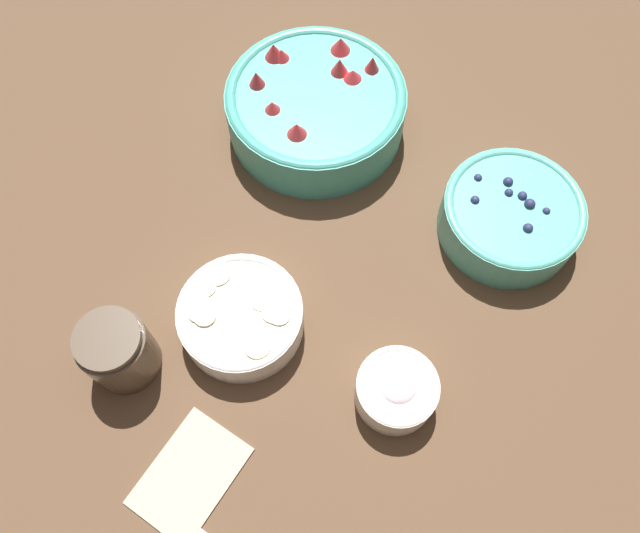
{
  "coord_description": "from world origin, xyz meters",
  "views": [
    {
      "loc": [
        0.25,
        0.19,
        0.75
      ],
      "look_at": [
        -0.03,
        0.01,
        0.04
      ],
      "focal_mm": 35.0,
      "sensor_mm": 36.0,
      "label": 1
    }
  ],
  "objects_px": {
    "bowl_strawberries": "(316,106)",
    "jar_chocolate": "(119,351)",
    "bowl_blueberries": "(511,215)",
    "bowl_cream": "(396,390)",
    "bowl_bananas": "(241,316)"
  },
  "relations": [
    {
      "from": "bowl_bananas",
      "to": "bowl_cream",
      "type": "xyz_separation_m",
      "value": [
        -0.02,
        0.21,
        0.0
      ]
    },
    {
      "from": "bowl_blueberries",
      "to": "bowl_cream",
      "type": "distance_m",
      "value": 0.28
    },
    {
      "from": "bowl_strawberries",
      "to": "bowl_blueberries",
      "type": "distance_m",
      "value": 0.31
    },
    {
      "from": "bowl_strawberries",
      "to": "jar_chocolate",
      "type": "height_order",
      "value": "bowl_strawberries"
    },
    {
      "from": "bowl_blueberries",
      "to": "jar_chocolate",
      "type": "distance_m",
      "value": 0.53
    },
    {
      "from": "bowl_cream",
      "to": "jar_chocolate",
      "type": "bearing_deg",
      "value": -64.94
    },
    {
      "from": "bowl_blueberries",
      "to": "bowl_cream",
      "type": "bearing_deg",
      "value": -2.56
    },
    {
      "from": "bowl_bananas",
      "to": "jar_chocolate",
      "type": "height_order",
      "value": "jar_chocolate"
    },
    {
      "from": "bowl_blueberries",
      "to": "bowl_bananas",
      "type": "height_order",
      "value": "bowl_blueberries"
    },
    {
      "from": "bowl_blueberries",
      "to": "bowl_cream",
      "type": "height_order",
      "value": "bowl_blueberries"
    },
    {
      "from": "bowl_bananas",
      "to": "bowl_cream",
      "type": "relative_size",
      "value": 1.6
    },
    {
      "from": "bowl_strawberries",
      "to": "bowl_cream",
      "type": "relative_size",
      "value": 2.65
    },
    {
      "from": "bowl_cream",
      "to": "bowl_blueberries",
      "type": "bearing_deg",
      "value": 177.44
    },
    {
      "from": "bowl_bananas",
      "to": "bowl_cream",
      "type": "bearing_deg",
      "value": 96.42
    },
    {
      "from": "bowl_cream",
      "to": "jar_chocolate",
      "type": "distance_m",
      "value": 0.33
    }
  ]
}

